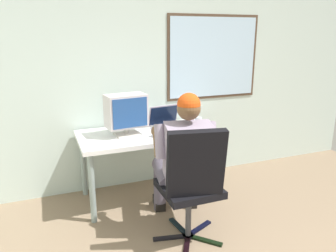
# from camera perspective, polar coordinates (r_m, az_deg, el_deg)

# --- Properties ---
(wall_rear) EXTENTS (5.58, 0.08, 2.81)m
(wall_rear) POSITION_cam_1_polar(r_m,az_deg,el_deg) (3.74, -1.70, 11.16)
(wall_rear) COLOR silver
(wall_rear) RESTS_ON ground
(desk) EXTENTS (1.42, 0.72, 0.72)m
(desk) POSITION_cam_1_polar(r_m,az_deg,el_deg) (3.42, -3.39, -2.37)
(desk) COLOR gray
(desk) RESTS_ON ground
(office_chair) EXTENTS (0.59, 0.62, 1.03)m
(office_chair) POSITION_cam_1_polar(r_m,az_deg,el_deg) (2.64, 4.24, -9.26)
(office_chair) COLOR black
(office_chair) RESTS_ON ground
(person_seated) EXTENTS (0.60, 0.86, 1.26)m
(person_seated) POSITION_cam_1_polar(r_m,az_deg,el_deg) (2.86, 2.76, -5.65)
(person_seated) COLOR #554D5D
(person_seated) RESTS_ON ground
(crt_monitor) EXTENTS (0.41, 0.27, 0.41)m
(crt_monitor) POSITION_cam_1_polar(r_m,az_deg,el_deg) (3.27, -7.27, 2.51)
(crt_monitor) COLOR beige
(crt_monitor) RESTS_ON desk
(laptop) EXTENTS (0.39, 0.35, 0.24)m
(laptop) POSITION_cam_1_polar(r_m,az_deg,el_deg) (3.53, -0.16, 0.65)
(laptop) COLOR #988C9F
(laptop) RESTS_ON desk
(wine_glass) EXTENTS (0.07, 0.07, 0.16)m
(wine_glass) POSITION_cam_1_polar(r_m,az_deg,el_deg) (3.37, 5.27, 0.68)
(wine_glass) COLOR silver
(wine_glass) RESTS_ON desk
(coffee_mug) EXTENTS (0.07, 0.07, 0.11)m
(coffee_mug) POSITION_cam_1_polar(r_m,az_deg,el_deg) (3.23, -1.59, -0.98)
(coffee_mug) COLOR beige
(coffee_mug) RESTS_ON desk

